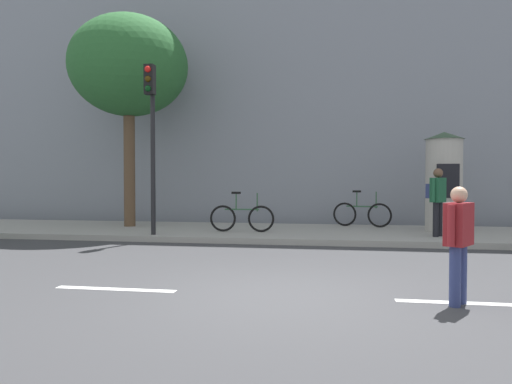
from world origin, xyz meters
TOP-DOWN VIEW (x-y plane):
  - ground_plane at (0.00, 0.00)m, footprint 80.00×80.00m
  - sidewalk_curb at (0.00, 7.00)m, footprint 36.00×4.00m
  - lane_markings at (-0.00, 0.00)m, footprint 25.80×0.16m
  - building_backdrop at (0.00, 12.00)m, footprint 36.00×5.00m
  - traffic_light at (-3.92, 5.24)m, footprint 0.24×0.45m
  - poster_column at (3.64, 7.42)m, footprint 1.06×1.06m
  - street_tree at (-5.46, 7.35)m, footprint 3.55×3.55m
  - pedestrian_tallest at (2.25, -0.11)m, footprint 0.43×0.53m
  - pedestrian_with_bag at (3.22, 6.14)m, footprint 0.52×0.52m
  - bicycle_leaning at (-1.79, 6.37)m, footprint 1.77×0.11m
  - bicycle_upright at (1.50, 8.33)m, footprint 1.72×0.53m

SIDE VIEW (x-z plane):
  - ground_plane at x=0.00m, z-range 0.00..0.00m
  - lane_markings at x=0.00m, z-range 0.00..0.01m
  - sidewalk_curb at x=0.00m, z-range 0.00..0.15m
  - bicycle_leaning at x=-1.79m, z-range -0.01..1.08m
  - bicycle_upright at x=1.50m, z-range -0.01..1.08m
  - pedestrian_tallest at x=2.25m, z-range 0.12..1.61m
  - pedestrian_with_bag at x=3.22m, z-range 0.32..2.02m
  - poster_column at x=3.64m, z-range 0.17..2.89m
  - traffic_light at x=-3.92m, z-range 0.90..5.21m
  - street_tree at x=-5.46m, z-range 1.79..8.14m
  - building_backdrop at x=0.00m, z-range 0.00..11.53m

